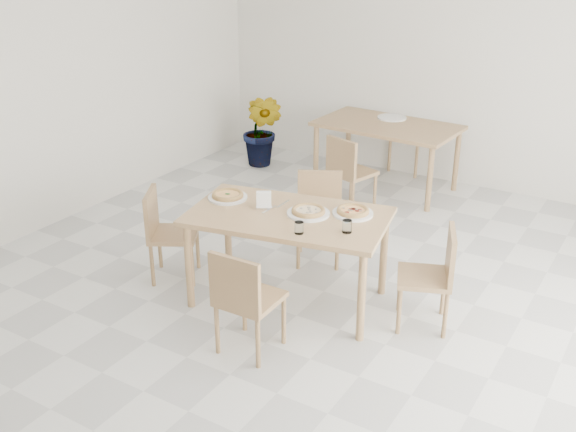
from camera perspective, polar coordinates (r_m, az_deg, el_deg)
The scene contains 21 objects.
main_table at distance 5.18m, azimuth 0.00°, elevation -0.67°, with size 1.66×1.14×0.75m.
chair_south at distance 4.62m, azimuth -3.76°, elevation -6.77°, with size 0.40×0.40×0.80m.
chair_north at distance 5.96m, azimuth 2.65°, elevation 0.50°, with size 0.53×0.53×0.80m.
chair_west at distance 5.72m, azimuth -10.41°, elevation -1.02°, with size 0.53×0.53×0.78m.
chair_east at distance 5.06m, azimuth 12.33°, elevation -4.60°, with size 0.50×0.50×0.78m.
plate_margherita at distance 5.46m, azimuth -5.13°, elevation 1.58°, with size 0.32×0.32×0.02m, color white.
plate_mushroom at distance 5.14m, azimuth 1.73°, elevation 0.23°, with size 0.33×0.33×0.02m, color white.
plate_pepperoni at distance 5.16m, azimuth 5.51°, elevation 0.23°, with size 0.31×0.31×0.02m, color white.
pizza_margherita at distance 5.45m, azimuth -5.13°, elevation 1.80°, with size 0.27×0.27×0.03m.
pizza_mushroom at distance 5.13m, azimuth 1.74°, elevation 0.47°, with size 0.30×0.30×0.03m.
pizza_pepperoni at distance 5.15m, azimuth 5.52°, elevation 0.46°, with size 0.27×0.27×0.03m.
tumbler_a at distance 4.85m, azimuth 5.02°, elevation -0.87°, with size 0.07×0.07×0.09m, color white.
tumbler_b at distance 4.81m, azimuth 0.94°, elevation -1.00°, with size 0.07×0.07×0.09m, color white.
napkin_holder at distance 5.23m, azimuth -2.06°, elevation 1.33°, with size 0.14×0.12×0.14m.
fork_a at distance 5.33m, azimuth -0.41°, elevation 1.03°, with size 0.02×0.19×0.01m, color silver.
fork_b at distance 5.22m, azimuth -1.60°, elevation 0.55°, with size 0.02×0.18×0.01m, color silver.
second_table at distance 7.63m, azimuth 8.39°, elevation 7.14°, with size 1.58×0.96×0.75m.
chair_back_s at distance 6.98m, azimuth 5.08°, elevation 4.01°, with size 0.50×0.50×0.81m.
chair_back_n at distance 8.35m, azimuth 10.78°, elevation 7.24°, with size 0.49×0.49×0.87m.
plate_empty at distance 7.83m, azimuth 8.79°, elevation 8.23°, with size 0.33×0.33×0.02m, color white.
potted_plant at distance 8.34m, azimuth -2.18°, elevation 7.26°, with size 0.50×0.40×0.91m, color #215E1C.
Camera 1 is at (2.29, -3.85, 2.80)m, focal length 42.00 mm.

